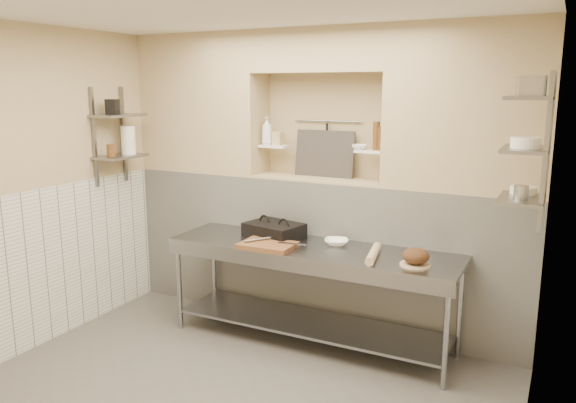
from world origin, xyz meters
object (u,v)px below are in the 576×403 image
Objects in this scene: cutting_board at (268,245)px; bottle_soap at (267,131)px; bread_loaf at (416,256)px; mixing_bowl at (336,242)px; bowl_alcove at (360,147)px; jug_left at (128,140)px; panini_press at (274,230)px; rolling_pin at (373,254)px; prep_table at (311,275)px.

cutting_board is 1.25m from bottle_soap.
bottle_soap is at bearing 158.97° from bread_loaf.
bottle_soap is at bearing 157.17° from mixing_bowl.
bowl_alcove reaches higher than mixing_bowl.
bowl_alcove is at bearing 14.25° from jug_left.
panini_press is at bearing -177.44° from mixing_bowl.
bread_loaf is at bearing -42.43° from bowl_alcove.
panini_press is 1.10m from bowl_alcove.
jug_left is at bearing 178.94° from rolling_pin.
bowl_alcove is at bearing 137.57° from bread_loaf.
panini_press reaches higher than rolling_pin.
panini_press is (-0.44, 0.13, 0.33)m from prep_table.
rolling_pin is at bearing 7.63° from cutting_board.
prep_table is 2.29m from jug_left.
panini_press is 1.76m from jug_left.
bread_loaf is 1.99m from bottle_soap.
bowl_alcove is at bearing 52.89° from cutting_board.
bread_loaf is at bearing -18.86° from mixing_bowl.
panini_press is 1.01m from bottle_soap.
mixing_bowl is 0.46× the size of rolling_pin.
bread_loaf is 1.47× the size of bowl_alcove.
panini_press is at bearing 170.30° from bread_loaf.
prep_table is 0.37m from mixing_bowl.
bottle_soap is (-0.73, 0.54, 1.21)m from prep_table.
bread_loaf is (0.94, -0.10, 0.33)m from prep_table.
prep_table is 12.39× the size of bread_loaf.
rolling_pin is (1.03, -0.20, -0.03)m from panini_press.
bottle_soap is at bearing 118.73° from cutting_board.
panini_press is at bearing 163.20° from prep_table.
prep_table is 9.20× the size of jug_left.
bottle_soap reaches higher than bowl_alcove.
bread_loaf is 0.74× the size of jug_left.
cutting_board is at bearing -145.40° from mixing_bowl.
bowl_alcove is at bearing 120.31° from rolling_pin.
panini_press is at bearing -54.35° from bottle_soap.
bowl_alcove is (-0.36, 0.62, 0.80)m from rolling_pin.
bowl_alcove is 2.31m from jug_left.
mixing_bowl is 0.90m from bowl_alcove.
rolling_pin is 0.36m from bread_loaf.
rolling_pin reaches higher than mixing_bowl.
panini_press reaches higher than prep_table.
cutting_board is 1.66× the size of jug_left.
rolling_pin is 3.27× the size of bowl_alcove.
panini_press is at bearing 169.11° from rolling_pin.
jug_left is (-1.57, -0.15, 0.79)m from panini_press.
bread_loaf is (1.38, -0.24, 0.01)m from panini_press.
panini_press is 2.06× the size of bottle_soap.
jug_left is at bearing 178.31° from bread_loaf.
bottle_soap reaches higher than rolling_pin.
bottle_soap is 1.92× the size of bowl_alcove.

